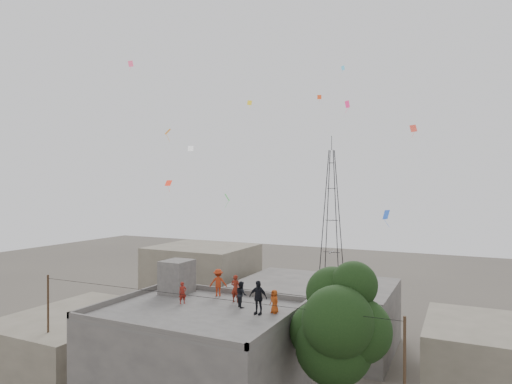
% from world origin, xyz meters
% --- Properties ---
extents(main_building, '(10.00, 8.00, 6.10)m').
position_xyz_m(main_building, '(0.00, 0.00, 3.05)').
color(main_building, '#4E4B48').
rests_on(main_building, ground).
extents(parapet, '(10.00, 8.00, 0.30)m').
position_xyz_m(parapet, '(0.00, 0.00, 6.25)').
color(parapet, '#4E4B48').
rests_on(parapet, main_building).
extents(stair_head_box, '(1.60, 1.80, 2.00)m').
position_xyz_m(stair_head_box, '(-3.20, 2.60, 7.10)').
color(stair_head_box, '#4E4B48').
rests_on(stair_head_box, main_building).
extents(neighbor_west, '(8.00, 10.00, 4.00)m').
position_xyz_m(neighbor_west, '(-11.00, 2.00, 2.00)').
color(neighbor_west, '#696153').
rests_on(neighbor_west, ground).
extents(neighbor_north, '(12.00, 9.00, 5.00)m').
position_xyz_m(neighbor_north, '(2.00, 14.00, 2.50)').
color(neighbor_north, '#4E4B48').
rests_on(neighbor_north, ground).
extents(neighbor_northwest, '(9.00, 8.00, 7.00)m').
position_xyz_m(neighbor_northwest, '(-10.00, 16.00, 3.50)').
color(neighbor_northwest, '#696153').
rests_on(neighbor_northwest, ground).
extents(neighbor_east, '(7.00, 8.00, 4.40)m').
position_xyz_m(neighbor_east, '(14.00, 10.00, 2.20)').
color(neighbor_east, '#696153').
rests_on(neighbor_east, ground).
extents(tree, '(4.90, 4.60, 9.10)m').
position_xyz_m(tree, '(7.37, 0.60, 6.10)').
color(tree, black).
rests_on(tree, ground).
extents(utility_line, '(20.12, 0.62, 7.40)m').
position_xyz_m(utility_line, '(0.50, -1.25, 3.83)').
color(utility_line, black).
rests_on(utility_line, ground).
extents(transmission_tower, '(2.97, 2.97, 20.01)m').
position_xyz_m(transmission_tower, '(-4.00, 40.00, 9.07)').
color(transmission_tower, black).
rests_on(transmission_tower, ground).
extents(person_red_adult, '(0.57, 0.38, 1.55)m').
position_xyz_m(person_red_adult, '(1.07, 2.27, 6.88)').
color(person_red_adult, maroon).
rests_on(person_red_adult, main_building).
extents(person_orange_child, '(0.70, 0.61, 1.20)m').
position_xyz_m(person_orange_child, '(3.87, 1.28, 6.70)').
color(person_orange_child, '#A84013').
rests_on(person_orange_child, main_building).
extents(person_dark_child, '(0.85, 0.85, 1.39)m').
position_xyz_m(person_dark_child, '(1.82, 1.54, 6.80)').
color(person_dark_child, black).
rests_on(person_dark_child, main_building).
extents(person_dark_adult, '(1.02, 0.46, 1.71)m').
position_xyz_m(person_dark_adult, '(3.20, 0.74, 6.96)').
color(person_dark_adult, black).
rests_on(person_dark_adult, main_building).
extents(person_orange_adult, '(1.19, 0.98, 1.61)m').
position_xyz_m(person_orange_adult, '(-0.54, 3.06, 6.90)').
color(person_orange_adult, '#A12D12').
rests_on(person_orange_adult, main_building).
extents(person_red_child, '(0.49, 0.52, 1.20)m').
position_xyz_m(person_red_child, '(-1.44, 0.72, 6.70)').
color(person_red_child, maroon).
rests_on(person_red_child, main_building).
extents(kites, '(19.04, 18.40, 12.30)m').
position_xyz_m(kites, '(0.17, 7.97, 16.10)').
color(kites, '#F7321A').
rests_on(kites, ground).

